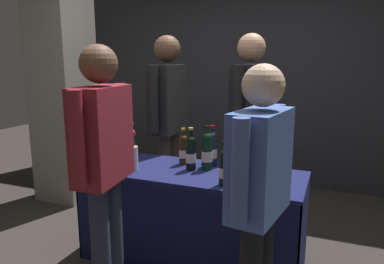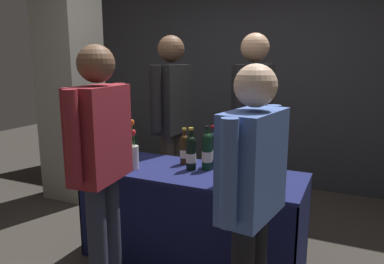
% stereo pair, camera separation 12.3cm
% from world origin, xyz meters
% --- Properties ---
extents(ground_plane, '(12.00, 12.00, 0.00)m').
position_xyz_m(ground_plane, '(0.00, 0.00, 0.00)').
color(ground_plane, '#38332D').
extents(back_partition, '(5.76, 0.12, 2.89)m').
position_xyz_m(back_partition, '(0.00, 2.11, 1.44)').
color(back_partition, '#2D2D33').
rests_on(back_partition, ground_plane).
extents(concrete_pillar, '(0.54, 0.54, 2.82)m').
position_xyz_m(concrete_pillar, '(-1.83, 0.74, 1.41)').
color(concrete_pillar, gray).
rests_on(concrete_pillar, ground_plane).
extents(tasting_table, '(1.67, 0.64, 0.73)m').
position_xyz_m(tasting_table, '(0.00, 0.00, 0.50)').
color(tasting_table, '#191E51').
rests_on(tasting_table, ground_plane).
extents(featured_wine_bottle, '(0.08, 0.08, 0.32)m').
position_xyz_m(featured_wine_bottle, '(-0.56, 0.04, 0.87)').
color(featured_wine_bottle, black).
rests_on(featured_wine_bottle, tasting_table).
extents(display_bottle_0, '(0.08, 0.08, 0.32)m').
position_xyz_m(display_bottle_0, '(0.09, 0.20, 0.88)').
color(display_bottle_0, '#192333').
rests_on(display_bottle_0, tasting_table).
extents(display_bottle_1, '(0.07, 0.07, 0.30)m').
position_xyz_m(display_bottle_1, '(0.32, -0.22, 0.86)').
color(display_bottle_1, black).
rests_on(display_bottle_1, tasting_table).
extents(display_bottle_2, '(0.07, 0.07, 0.36)m').
position_xyz_m(display_bottle_2, '(0.63, -0.14, 0.88)').
color(display_bottle_2, black).
rests_on(display_bottle_2, tasting_table).
extents(display_bottle_3, '(0.08, 0.08, 0.33)m').
position_xyz_m(display_bottle_3, '(-0.02, 0.02, 0.87)').
color(display_bottle_3, black).
rests_on(display_bottle_3, tasting_table).
extents(display_bottle_4, '(0.07, 0.07, 0.30)m').
position_xyz_m(display_bottle_4, '(-0.13, 0.14, 0.86)').
color(display_bottle_4, '#38230F').
rests_on(display_bottle_4, tasting_table).
extents(display_bottle_5, '(0.08, 0.08, 0.34)m').
position_xyz_m(display_bottle_5, '(0.09, 0.07, 0.88)').
color(display_bottle_5, black).
rests_on(display_bottle_5, tasting_table).
extents(wine_glass_near_vendor, '(0.07, 0.07, 0.13)m').
position_xyz_m(wine_glass_near_vendor, '(0.34, 0.18, 0.83)').
color(wine_glass_near_vendor, silver).
rests_on(wine_glass_near_vendor, tasting_table).
extents(wine_glass_mid, '(0.06, 0.06, 0.14)m').
position_xyz_m(wine_glass_mid, '(0.57, 0.05, 0.84)').
color(wine_glass_mid, silver).
rests_on(wine_glass_mid, tasting_table).
extents(wine_glass_near_taster, '(0.08, 0.08, 0.14)m').
position_xyz_m(wine_glass_near_taster, '(-0.69, 0.17, 0.84)').
color(wine_glass_near_taster, silver).
rests_on(wine_glass_near_taster, tasting_table).
extents(flower_vase, '(0.09, 0.09, 0.38)m').
position_xyz_m(flower_vase, '(-0.43, -0.14, 0.85)').
color(flower_vase, silver).
rests_on(flower_vase, tasting_table).
extents(brochure_stand, '(0.06, 0.12, 0.18)m').
position_xyz_m(brochure_stand, '(-0.70, 0.02, 0.82)').
color(brochure_stand, silver).
rests_on(brochure_stand, tasting_table).
extents(vendor_presenter, '(0.28, 0.61, 1.78)m').
position_xyz_m(vendor_presenter, '(0.26, 0.72, 1.09)').
color(vendor_presenter, '#2D3347').
rests_on(vendor_presenter, ground_plane).
extents(vendor_assistant, '(0.24, 0.61, 1.78)m').
position_xyz_m(vendor_assistant, '(-0.48, 0.59, 1.08)').
color(vendor_assistant, '#4C4233').
rests_on(vendor_assistant, ground_plane).
extents(taster_foreground_right, '(0.27, 0.60, 1.55)m').
position_xyz_m(taster_foreground_right, '(0.64, -0.67, 0.92)').
color(taster_foreground_right, black).
rests_on(taster_foreground_right, ground_plane).
extents(taster_foreground_left, '(0.25, 0.60, 1.65)m').
position_xyz_m(taster_foreground_left, '(-0.33, -0.65, 0.99)').
color(taster_foreground_left, '#2D3347').
rests_on(taster_foreground_left, ground_plane).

